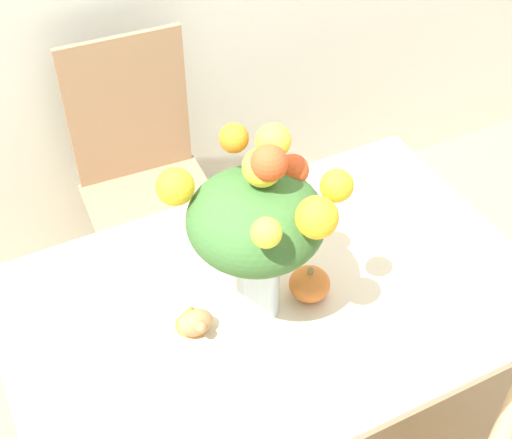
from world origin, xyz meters
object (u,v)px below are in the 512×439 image
Objects in this scene: flower_vase at (258,223)px; turkey_figurine at (193,318)px; pumpkin at (310,284)px; dining_chair_near_window at (147,184)px.

flower_vase is 4.46× the size of turkey_figurine.
pumpkin is 0.29m from turkey_figurine.
pumpkin is 0.90× the size of turkey_figurine.
dining_chair_near_window is (-0.01, 0.80, -0.50)m from flower_vase.
pumpkin is at bearing -9.18° from flower_vase.
turkey_figurine is 0.84m from dining_chair_near_window.
turkey_figurine is at bearing -97.47° from dining_chair_near_window.
turkey_figurine is at bearing 173.45° from pumpkin.
pumpkin is (0.13, -0.02, -0.24)m from flower_vase.
dining_chair_near_window reaches higher than pumpkin.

